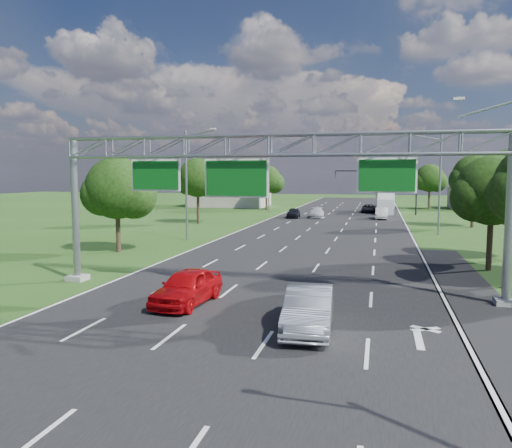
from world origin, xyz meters
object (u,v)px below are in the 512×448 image
(silver_sedan, at_px, (309,309))
(box_truck, at_px, (385,203))
(traffic_signal, at_px, (392,180))
(sign_gantry, at_px, (271,158))
(red_coupe, at_px, (187,287))

(silver_sedan, distance_m, box_truck, 62.44)
(traffic_signal, relative_size, silver_sedan, 2.41)
(sign_gantry, xyz_separation_m, box_truck, (6.16, 56.42, -5.28))
(red_coupe, relative_size, silver_sedan, 0.95)
(box_truck, bearing_deg, traffic_signal, -77.05)
(sign_gantry, distance_m, red_coupe, 7.69)
(red_coupe, bearing_deg, silver_sedan, -17.79)
(silver_sedan, bearing_deg, box_truck, 83.13)
(sign_gantry, xyz_separation_m, traffic_signal, (7.15, 53.00, -1.72))
(sign_gantry, xyz_separation_m, red_coupe, (-3.26, -3.41, -6.07))
(traffic_signal, xyz_separation_m, red_coupe, (-10.41, -56.41, -4.34))
(silver_sedan, relative_size, box_truck, 0.56)
(sign_gantry, height_order, traffic_signal, sign_gantry)
(red_coupe, height_order, silver_sedan, silver_sedan)
(box_truck, bearing_deg, red_coupe, -102.07)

